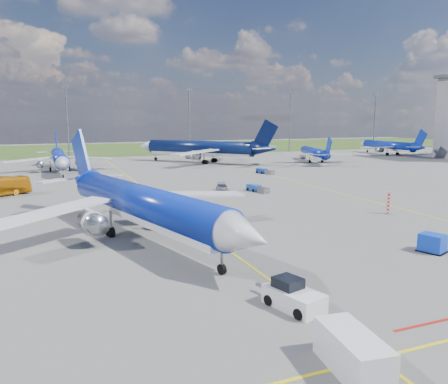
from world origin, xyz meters
name	(u,v)px	position (x,y,z in m)	size (l,w,h in m)	color
ground	(232,252)	(0.00, 0.00, 0.00)	(400.00, 400.00, 0.00)	#5A5A58
grass_strip	(91,149)	(0.00, 150.00, 0.00)	(400.00, 80.00, 0.01)	#2D4719
taxiway_lines	(163,201)	(0.17, 27.70, 0.01)	(60.25, 160.00, 0.02)	yellow
floodlight_masts	(131,118)	(10.00, 110.00, 12.56)	(202.20, 0.50, 22.70)	slate
warning_post	(389,203)	(26.00, 8.00, 1.50)	(0.50, 0.50, 3.00)	red
bg_jet_nnw	(61,172)	(-13.55, 73.44, 0.00)	(26.82, 35.20, 9.22)	#0B26A2
bg_jet_n	(200,163)	(24.38, 81.77, 0.00)	(34.93, 45.84, 12.01)	#07133D
bg_jet_ne	(314,162)	(56.18, 71.87, 0.00)	(22.61, 29.68, 7.77)	#0B26A2
bg_jet_ene	(388,155)	(94.58, 84.08, 0.00)	(26.13, 34.29, 8.98)	#0B26A2
main_airliner	(144,238)	(-6.79, 8.14, 0.00)	(31.59, 41.46, 10.86)	#0B26A2
pushback_tug	(293,296)	(-0.90, -12.77, 0.79)	(3.21, 5.89, 1.96)	silver
uld_container	(432,243)	(17.87, -6.86, 0.86)	(1.73, 2.16, 1.73)	#0D38C3
service_van	(353,353)	(-2.02, -20.50, 1.02)	(2.04, 4.63, 2.04)	silver
service_car_b	(185,201)	(2.56, 24.00, 0.59)	(1.95, 4.23, 1.18)	#999999
service_car_c	(222,188)	(12.01, 33.03, 0.68)	(1.91, 4.69, 1.36)	#999999
baggage_tug_w	(257,189)	(17.58, 30.63, 0.52)	(2.39, 5.08, 1.10)	#19479A
baggage_tug_c	(96,179)	(-7.24, 53.74, 0.54)	(2.16, 5.29, 1.15)	#1A4C9E
baggage_tug_e	(264,171)	(30.07, 52.40, 0.52)	(2.60, 5.10, 1.11)	navy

